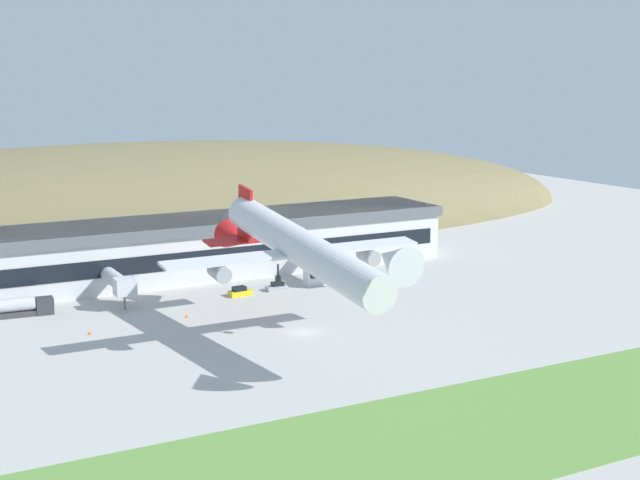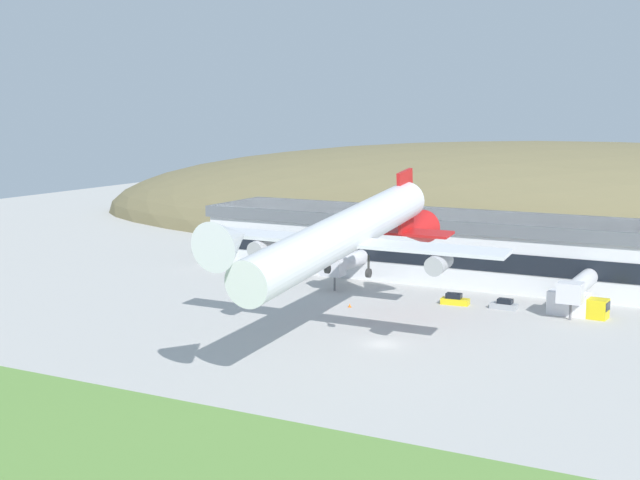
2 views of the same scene
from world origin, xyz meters
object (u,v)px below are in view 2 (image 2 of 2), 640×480
Objects in this scene: jetway_1 at (578,286)px; fuel_truck at (266,270)px; service_car_0 at (455,300)px; terminal_building at (489,245)px; service_car_2 at (504,305)px; jetway_0 at (344,263)px; cargo_airplane at (344,235)px; box_truck at (577,305)px; traffic_cone_0 at (350,305)px; traffic_cone_1 at (250,297)px.

fuel_truck is at bearing 178.34° from jetway_1.
terminal_building is at bearing 92.57° from service_car_0.
jetway_1 is 3.65× the size of service_car_2.
jetway_0 reaches higher than service_car_0.
service_car_0 is at bearing -6.64° from fuel_truck.
service_car_0 is (3.64, 30.17, -13.50)m from cargo_airplane.
box_truck is 32.56m from traffic_cone_0.
cargo_airplane is at bearing -63.58° from jetway_0.
box_truck is at bearing -3.25° from fuel_truck.
terminal_building is 26.38× the size of service_car_2.
service_car_0 reaches higher than service_car_2.
service_car_2 is (-10.07, -2.06, -3.36)m from jetway_1.
service_car_0 is at bearing -171.54° from jetway_1.
box_truck is 48.58m from traffic_cone_1.
jetway_1 is 0.26× the size of cargo_airplane.
traffic_cone_0 is (22.48, -13.18, -1.22)m from fuel_truck.
fuel_truck reaches higher than service_car_0.
cargo_airplane is at bearing -47.02° from fuel_truck.
jetway_0 is 38.02m from jetway_1.
fuel_truck reaches higher than service_car_2.
cargo_airplane is 6.36× the size of box_truck.
traffic_cone_0 is 1.00× the size of traffic_cone_1.
jetway_1 reaches higher than traffic_cone_1.
box_truck is at bearing -3.98° from jetway_0.
jetway_1 is at bearing 100.17° from box_truck.
cargo_airplane is (-21.14, -32.77, 10.21)m from jetway_1.
terminal_building is 21.12m from service_car_2.
service_car_0 is 31.28m from traffic_cone_1.
jetway_0 reaches higher than box_truck.
cargo_airplane reaches higher than jetway_1.
fuel_truck is at bearing 176.75° from box_truck.
jetway_1 is 2.84m from box_truck.
terminal_building reaches higher than traffic_cone_0.
fuel_truck is 14.88× the size of traffic_cone_0.
jetway_1 is 53.20m from fuel_truck.
box_truck is 14.73× the size of traffic_cone_1.
service_car_2 is (27.93, -3.23, -3.36)m from jetway_0.
jetway_0 is at bearing 173.40° from service_car_2.
cargo_airplane reaches higher than traffic_cone_1.
jetway_1 reaches higher than box_truck.
service_car_2 is at bearing -6.60° from jetway_0.
traffic_cone_0 is at bearing 114.22° from cargo_airplane.
jetway_1 reaches higher than service_car_0.
jetway_0 is 2.80× the size of service_car_0.
box_truck is 14.73× the size of traffic_cone_0.
terminal_building is at bearing 66.43° from traffic_cone_0.
service_car_0 is 7.41× the size of traffic_cone_0.
box_truck is at bearing -44.06° from terminal_building.
cargo_airplane reaches higher than service_car_0.
jetway_1 reaches higher than traffic_cone_0.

